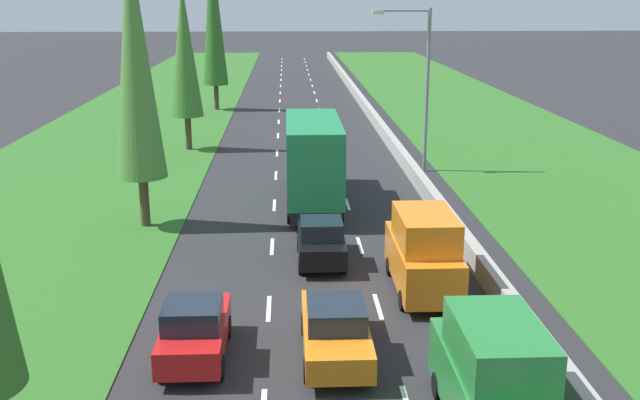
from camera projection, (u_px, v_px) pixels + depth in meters
name	position (u px, v px, depth m)	size (l,w,h in m)	color
ground_plane	(300.00, 116.00, 61.04)	(300.00, 300.00, 0.00)	#28282B
grass_verge_left	(146.00, 117.00, 60.48)	(14.00, 140.00, 0.04)	#2D6623
grass_verge_right	(471.00, 114.00, 61.66)	(14.00, 140.00, 0.04)	#2D6623
median_barrier	(369.00, 110.00, 61.17)	(0.44, 120.00, 0.85)	#9E9B93
lane_markings	(300.00, 116.00, 61.04)	(3.64, 116.00, 0.01)	white
green_van_right_lane	(493.00, 378.00, 16.38)	(1.96, 4.90, 2.82)	#237A33
red_hatchback_left_lane	(195.00, 330.00, 20.01)	(1.74, 3.90, 1.72)	red
orange_sedan_centre_lane	(335.00, 329.00, 20.12)	(1.82, 4.50, 1.64)	orange
black_hatchback_centre_lane	(321.00, 241.00, 27.27)	(1.74, 3.90, 1.72)	black
orange_van_right_lane	(423.00, 252.00, 24.40)	(1.96, 4.90, 2.82)	orange
green_box_truck_centre_lane	(313.00, 159.00, 34.62)	(2.46, 9.40, 4.18)	black
poplar_tree_second	(135.00, 56.00, 29.89)	(2.11, 2.11, 12.37)	#4C3823
poplar_tree_third	(184.00, 50.00, 45.88)	(2.06, 2.06, 10.59)	#4C3823
poplar_tree_fourth	(213.00, 11.00, 62.00)	(2.16, 2.16, 14.56)	#4C3823
street_light_mast	(421.00, 78.00, 40.42)	(3.20, 0.28, 9.00)	gray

